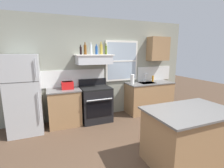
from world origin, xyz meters
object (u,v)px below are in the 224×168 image
(refrigerator, at_px, (24,94))
(toaster, at_px, (67,85))
(dish_soap_bottle, at_px, (153,79))
(paper_towel_roll, at_px, (132,79))
(bottle_blue_liqueur, at_px, (96,50))
(bottle_balsamic_dark, at_px, (81,50))
(bottle_champagne_gold_foil, at_px, (101,49))
(bottle_amber_wine, at_px, (85,49))
(stove_range, at_px, (96,103))
(bottle_clear_tall, at_px, (91,49))
(bottle_olive_oil_square, at_px, (106,50))
(kitchen_island, at_px, (188,136))

(refrigerator, distance_m, toaster, 0.96)
(dish_soap_bottle, bearing_deg, paper_towel_roll, -172.65)
(bottle_blue_liqueur, height_order, dish_soap_bottle, bottle_blue_liqueur)
(toaster, bearing_deg, bottle_balsamic_dark, 2.34)
(bottle_champagne_gold_foil, bearing_deg, bottle_amber_wine, 179.99)
(bottle_balsamic_dark, height_order, paper_towel_roll, bottle_balsamic_dark)
(dish_soap_bottle, bearing_deg, stove_range, -175.82)
(bottle_clear_tall, distance_m, bottle_olive_oil_square, 0.40)
(stove_range, bearing_deg, bottle_blue_liqueur, 54.31)
(bottle_balsamic_dark, height_order, bottle_amber_wine, bottle_amber_wine)
(bottle_balsamic_dark, relative_size, bottle_olive_oil_square, 0.84)
(paper_towel_roll, bearing_deg, bottle_champagne_gold_foil, 174.74)
(bottle_olive_oil_square, bearing_deg, refrigerator, -176.57)
(dish_soap_bottle, bearing_deg, refrigerator, -177.40)
(bottle_blue_liqueur, bearing_deg, bottle_champagne_gold_foil, 6.50)
(refrigerator, height_order, bottle_balsamic_dark, bottle_balsamic_dark)
(refrigerator, xyz_separation_m, bottle_olive_oil_square, (1.98, 0.12, 0.98))
(stove_range, height_order, bottle_clear_tall, bottle_clear_tall)
(refrigerator, bearing_deg, stove_range, 0.80)
(refrigerator, distance_m, stove_range, 1.70)
(stove_range, distance_m, bottle_amber_wine, 1.43)
(bottle_champagne_gold_foil, bearing_deg, toaster, -174.38)
(bottle_clear_tall, bearing_deg, dish_soap_bottle, 1.27)
(toaster, relative_size, stove_range, 0.27)
(refrigerator, distance_m, kitchen_island, 3.40)
(bottle_clear_tall, xyz_separation_m, bottle_champagne_gold_foil, (0.27, 0.03, 0.01))
(stove_range, relative_size, paper_towel_roll, 4.04)
(dish_soap_bottle, bearing_deg, bottle_clear_tall, -178.73)
(stove_range, bearing_deg, kitchen_island, -66.79)
(bottle_clear_tall, bearing_deg, refrigerator, -175.76)
(stove_range, height_order, bottle_champagne_gold_foil, bottle_champagne_gold_foil)
(bottle_amber_wine, height_order, dish_soap_bottle, bottle_amber_wine)
(bottle_balsamic_dark, xyz_separation_m, dish_soap_bottle, (2.22, 0.09, -0.84))
(toaster, bearing_deg, bottle_olive_oil_square, 3.59)
(bottle_amber_wine, bearing_deg, stove_range, -29.33)
(bottle_balsamic_dark, xyz_separation_m, bottle_olive_oil_square, (0.67, 0.05, 0.02))
(stove_range, distance_m, bottle_olive_oil_square, 1.44)
(refrigerator, xyz_separation_m, paper_towel_roll, (2.75, 0.06, 0.16))
(toaster, height_order, bottle_amber_wine, bottle_amber_wine)
(toaster, xyz_separation_m, bottle_blue_liqueur, (0.78, 0.07, 0.84))
(bottle_balsamic_dark, xyz_separation_m, kitchen_island, (1.28, -2.23, -1.39))
(bottle_amber_wine, xyz_separation_m, paper_towel_roll, (1.32, -0.08, -0.83))
(bottle_blue_liqueur, xyz_separation_m, paper_towel_roll, (1.03, -0.07, -0.81))
(bottle_champagne_gold_foil, bearing_deg, dish_soap_bottle, 0.59)
(dish_soap_bottle, bearing_deg, bottle_blue_liqueur, -178.99)
(dish_soap_bottle, bearing_deg, bottle_olive_oil_square, -178.46)
(refrigerator, distance_m, paper_towel_roll, 2.76)
(refrigerator, xyz_separation_m, dish_soap_bottle, (3.53, 0.16, 0.12))
(paper_towel_roll, bearing_deg, toaster, -179.80)
(toaster, bearing_deg, bottle_champagne_gold_foil, 5.62)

